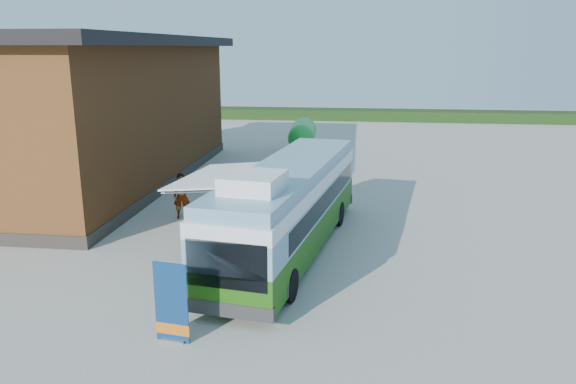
# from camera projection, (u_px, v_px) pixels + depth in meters

# --- Properties ---
(ground) EXTENTS (100.00, 100.00, 0.00)m
(ground) POSITION_uv_depth(u_px,v_px,m) (269.00, 258.00, 19.00)
(ground) COLOR #BCB7AD
(ground) RESTS_ON ground
(barn) EXTENTS (9.60, 21.20, 7.50)m
(barn) POSITION_uv_depth(u_px,v_px,m) (99.00, 114.00, 28.98)
(barn) COLOR brown
(barn) RESTS_ON ground
(hedge) EXTENTS (40.00, 3.00, 1.00)m
(hedge) POSITION_uv_depth(u_px,v_px,m) (412.00, 115.00, 54.38)
(hedge) COLOR #264419
(hedge) RESTS_ON ground
(bus) EXTENTS (4.19, 11.86, 3.57)m
(bus) POSITION_uv_depth(u_px,v_px,m) (289.00, 205.00, 19.21)
(bus) COLOR #327313
(bus) RESTS_ON ground
(awning) EXTENTS (3.23, 4.56, 0.52)m
(awning) POSITION_uv_depth(u_px,v_px,m) (226.00, 180.00, 18.94)
(awning) COLOR white
(awning) RESTS_ON ground
(banner) EXTENTS (0.88, 0.27, 2.04)m
(banner) POSITION_uv_depth(u_px,v_px,m) (172.00, 310.00, 13.45)
(banner) COLOR navy
(banner) RESTS_ON ground
(picnic_table) EXTENTS (1.42, 1.27, 0.81)m
(picnic_table) POSITION_uv_depth(u_px,v_px,m) (258.00, 207.00, 22.89)
(picnic_table) COLOR #AF8152
(picnic_table) RESTS_ON ground
(person_a) EXTENTS (0.79, 0.62, 1.90)m
(person_a) POSITION_uv_depth(u_px,v_px,m) (182.00, 196.00, 23.30)
(person_a) COLOR #999999
(person_a) RESTS_ON ground
(person_b) EXTENTS (0.95, 0.94, 1.55)m
(person_b) POSITION_uv_depth(u_px,v_px,m) (257.00, 200.00, 23.28)
(person_b) COLOR #999999
(person_b) RESTS_ON ground
(slurry_tanker) EXTENTS (1.92, 5.87, 2.16)m
(slurry_tanker) POSITION_uv_depth(u_px,v_px,m) (303.00, 134.00, 37.74)
(slurry_tanker) COLOR green
(slurry_tanker) RESTS_ON ground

